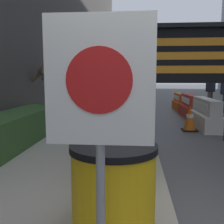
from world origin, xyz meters
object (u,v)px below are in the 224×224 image
jersey_barrier_white (206,115)px  traffic_cone_near (190,118)px  barrel_drum_middle (119,154)px  jersey_barrier_orange_far (180,102)px  barrel_drum_back (129,136)px  jersey_barrier_red_striped (189,107)px  barrel_drum_foreground (114,189)px  pedestrian_worker (210,89)px  warning_sign (100,102)px  traffic_light_near_curb (150,58)px  message_board (189,55)px

jersey_barrier_white → traffic_cone_near: size_ratio=2.76×
barrel_drum_middle → jersey_barrier_white: 5.53m
jersey_barrier_orange_far → traffic_cone_near: 5.35m
barrel_drum_back → jersey_barrier_red_striped: 6.77m
barrel_drum_foreground → pedestrian_worker: pedestrian_worker is taller
warning_sign → jersey_barrier_orange_far: 11.95m
barrel_drum_back → jersey_barrier_red_striped: barrel_drum_back is taller
warning_sign → jersey_barrier_white: 7.31m
warning_sign → traffic_light_near_curb: size_ratio=0.45×
barrel_drum_back → jersey_barrier_orange_far: size_ratio=0.47×
warning_sign → pedestrian_worker: bearing=71.8°
barrel_drum_middle → barrel_drum_back: bearing=84.3°
barrel_drum_back → jersey_barrier_red_striped: bearing=69.9°
barrel_drum_middle → traffic_cone_near: bearing=67.5°
traffic_light_near_curb → pedestrian_worker: bearing=-54.8°
message_board → traffic_cone_near: message_board is taller
barrel_drum_middle → message_board: message_board is taller
barrel_drum_middle → traffic_light_near_curb: 15.97m
jersey_barrier_white → jersey_barrier_orange_far: bearing=90.0°
jersey_barrier_white → jersey_barrier_orange_far: jersey_barrier_white is taller
barrel_drum_middle → pedestrian_worker: size_ratio=0.51×
jersey_barrier_red_striped → barrel_drum_middle: bearing=-108.1°
barrel_drum_foreground → traffic_cone_near: bearing=71.8°
warning_sign → barrel_drum_back: bearing=87.7°
traffic_cone_near → traffic_light_near_curb: (-0.63, 11.25, 2.61)m
barrel_drum_back → jersey_barrier_white: size_ratio=0.40×
barrel_drum_foreground → warning_sign: (-0.03, -0.73, 0.88)m
jersey_barrier_red_striped → traffic_light_near_curb: 8.74m
jersey_barrier_orange_far → traffic_light_near_curb: bearing=101.6°
jersey_barrier_red_striped → traffic_cone_near: jersey_barrier_red_striped is taller
message_board → jersey_barrier_white: bearing=62.1°
barrel_drum_foreground → traffic_light_near_curb: traffic_light_near_curb is taller
barrel_drum_back → jersey_barrier_white: barrel_drum_back is taller
message_board → barrel_drum_back: bearing=-123.7°
barrel_drum_foreground → traffic_light_near_curb: (1.21, 16.85, 2.44)m
traffic_cone_near → pedestrian_worker: (2.47, 6.85, 0.61)m
barrel_drum_middle → pedestrian_worker: (4.33, 11.34, 0.43)m
barrel_drum_foreground → barrel_drum_back: 2.24m
jersey_barrier_orange_far → warning_sign: bearing=-101.9°
barrel_drum_middle → jersey_barrier_white: bearing=63.8°
barrel_drum_middle → jersey_barrier_white: (2.44, 4.96, -0.14)m
message_board → jersey_barrier_red_striped: size_ratio=1.42×
message_board → pedestrian_worker: message_board is taller
warning_sign → traffic_cone_near: warning_sign is taller
barrel_drum_back → message_board: 3.01m
barrel_drum_middle → jersey_barrier_white: barrel_drum_middle is taller
message_board → jersey_barrier_white: message_board is taller
barrel_drum_middle → barrel_drum_back: (0.11, 1.12, 0.00)m
jersey_barrier_orange_far → pedestrian_worker: size_ratio=1.10×
jersey_barrier_red_striped → warning_sign: bearing=-104.7°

